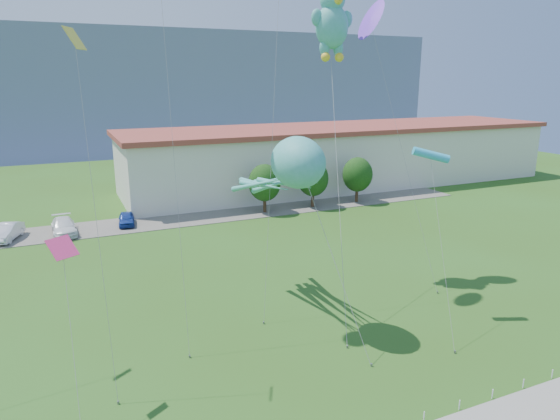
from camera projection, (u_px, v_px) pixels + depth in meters
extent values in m
cube|color=#59544C|center=(174.00, 220.00, 52.62)|extent=(70.00, 6.00, 0.06)
cube|color=slate|center=(97.00, 87.00, 124.50)|extent=(160.00, 50.00, 25.00)
cube|color=beige|center=(343.00, 157.00, 69.83)|extent=(60.00, 14.00, 7.60)
cube|color=brown|center=(344.00, 128.00, 68.78)|extent=(61.00, 15.00, 0.60)
cylinder|color=white|center=(424.00, 417.00, 21.68)|extent=(0.05, 0.05, 0.50)
cylinder|color=white|center=(459.00, 405.00, 22.47)|extent=(0.05, 0.05, 0.50)
cylinder|color=white|center=(492.00, 394.00, 23.26)|extent=(0.05, 0.05, 0.50)
cylinder|color=white|center=(523.00, 384.00, 24.04)|extent=(0.05, 0.05, 0.50)
cylinder|color=white|center=(552.00, 374.00, 24.83)|extent=(0.05, 0.05, 0.50)
cylinder|color=#3F2B19|center=(265.00, 203.00, 55.39)|extent=(0.36, 0.36, 2.20)
ellipsoid|color=#14380F|center=(265.00, 183.00, 54.81)|extent=(3.60, 3.60, 4.14)
cylinder|color=#3F2B19|center=(313.00, 198.00, 57.75)|extent=(0.36, 0.36, 2.20)
ellipsoid|color=#14380F|center=(313.00, 178.00, 57.17)|extent=(3.60, 3.60, 4.14)
cylinder|color=#3F2B19|center=(357.00, 193.00, 60.11)|extent=(0.36, 0.36, 2.20)
ellipsoid|color=#14380F|center=(357.00, 174.00, 59.53)|extent=(3.60, 3.60, 4.14)
imported|color=silver|center=(7.00, 232.00, 45.92)|extent=(2.89, 4.78, 1.49)
imported|color=white|center=(64.00, 226.00, 47.65)|extent=(2.34, 5.22, 1.49)
imported|color=navy|center=(126.00, 219.00, 50.66)|extent=(1.98, 3.91, 1.28)
ellipsoid|color=teal|center=(298.00, 162.00, 27.60)|extent=(2.90, 3.77, 2.90)
sphere|color=white|center=(299.00, 160.00, 26.31)|extent=(0.46, 0.46, 0.46)
sphere|color=white|center=(316.00, 159.00, 26.72)|extent=(0.46, 0.46, 0.46)
cylinder|color=slate|center=(371.00, 365.00, 25.91)|extent=(0.10, 0.10, 0.16)
cylinder|color=gray|center=(338.00, 270.00, 26.40)|extent=(1.69, 4.56, 9.05)
ellipsoid|color=teal|center=(332.00, 27.00, 34.29)|extent=(2.37, 2.01, 2.96)
sphere|color=teal|center=(333.00, 0.00, 33.84)|extent=(1.73, 1.73, 1.73)
sphere|color=yellow|center=(338.00, 0.00, 33.22)|extent=(0.64, 0.64, 0.64)
ellipsoid|color=teal|center=(317.00, 18.00, 33.68)|extent=(0.82, 0.58, 1.15)
ellipsoid|color=teal|center=(347.00, 19.00, 34.61)|extent=(0.82, 0.58, 1.15)
ellipsoid|color=teal|center=(324.00, 47.00, 34.42)|extent=(0.73, 0.64, 1.18)
ellipsoid|color=teal|center=(338.00, 48.00, 34.85)|extent=(0.73, 0.64, 1.18)
sphere|color=yellow|center=(326.00, 57.00, 34.42)|extent=(0.64, 0.64, 0.64)
sphere|color=yellow|center=(339.00, 57.00, 34.85)|extent=(0.64, 0.64, 0.64)
cylinder|color=slate|center=(347.00, 347.00, 27.68)|extent=(0.10, 0.10, 0.16)
cylinder|color=gray|center=(338.00, 186.00, 31.25)|extent=(4.58, 10.65, 15.61)
cylinder|color=slate|center=(190.00, 356.00, 26.70)|extent=(0.10, 0.10, 0.16)
cylinder|color=gray|center=(174.00, 161.00, 26.46)|extent=(0.59, 5.10, 20.18)
cylinder|color=slate|center=(264.00, 323.00, 30.39)|extent=(0.10, 0.10, 0.16)
cylinder|color=gray|center=(273.00, 121.00, 30.65)|extent=(3.83, 5.81, 23.65)
cube|color=#F13575|center=(62.00, 248.00, 21.56)|extent=(1.29, 1.29, 0.86)
cylinder|color=gray|center=(73.00, 351.00, 20.40)|extent=(0.07, 4.79, 7.07)
cylinder|color=#2EAACF|center=(431.00, 155.00, 29.80)|extent=(0.50, 2.25, 0.87)
cylinder|color=slate|center=(455.00, 352.00, 27.14)|extent=(0.10, 0.10, 0.16)
cylinder|color=gray|center=(442.00, 250.00, 28.49)|extent=(1.76, 5.15, 9.72)
cone|color=#7A38E0|center=(371.00, 19.00, 34.81)|extent=(1.80, 1.33, 1.33)
cylinder|color=slate|center=(437.00, 292.00, 34.71)|extent=(0.10, 0.10, 0.16)
cylinder|color=gray|center=(404.00, 156.00, 34.78)|extent=(2.24, 6.45, 18.15)
cube|color=yellow|center=(75.00, 38.00, 21.72)|extent=(1.29, 1.29, 0.86)
cylinder|color=slate|center=(118.00, 402.00, 22.91)|extent=(0.10, 0.10, 0.16)
cylinder|color=gray|center=(97.00, 226.00, 22.33)|extent=(0.18, 3.41, 15.84)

